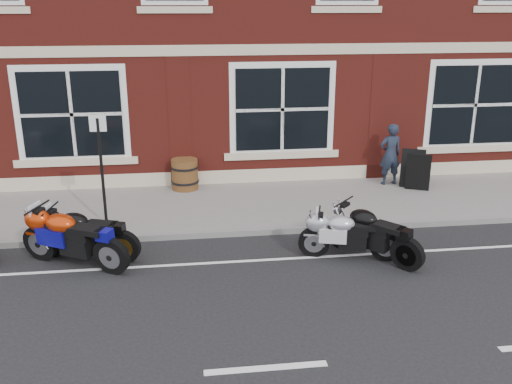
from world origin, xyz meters
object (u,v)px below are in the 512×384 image
pedestrian_left (390,154)px  parking_sign (101,163)px  a_board_sign (415,170)px  moto_sport_black (85,232)px  barrel_planter (185,174)px  moto_sport_silver (348,233)px  moto_sport_red (73,236)px  moto_naked_black (372,231)px

pedestrian_left → parking_sign: size_ratio=0.67×
a_board_sign → moto_sport_black: bearing=-134.4°
pedestrian_left → moto_sport_black: bearing=19.7°
barrel_planter → parking_sign: (-1.63, -2.23, 0.95)m
moto_sport_silver → pedestrian_left: pedestrian_left is taller
moto_sport_silver → barrel_planter: size_ratio=2.46×
a_board_sign → parking_sign: bearing=-143.4°
pedestrian_left → barrel_planter: (-5.06, 0.27, -0.40)m
moto_sport_red → moto_sport_silver: moto_sport_red is taller
moto_sport_red → barrel_planter: 4.29m
barrel_planter → a_board_sign: bearing=-7.6°
moto_sport_silver → a_board_sign: 4.30m
moto_sport_black → a_board_sign: 7.89m
a_board_sign → barrel_planter: a_board_sign is taller
moto_naked_black → moto_sport_black: bearing=133.5°
moto_sport_black → barrel_planter: (1.84, 3.53, -0.03)m
moto_sport_black → moto_sport_silver: moto_sport_black is taller
moto_naked_black → parking_sign: (-4.96, 1.93, 0.91)m
moto_sport_red → parking_sign: (0.36, 1.58, 0.87)m
moto_naked_black → moto_sport_silver: bearing=135.2°
moto_sport_red → pedestrian_left: bearing=-34.6°
moto_naked_black → pedestrian_left: pedestrian_left is taller
a_board_sign → barrel_planter: (-5.55, 0.74, -0.10)m
moto_sport_silver → barrel_planter: bearing=50.5°
moto_sport_black → parking_sign: 1.61m
barrel_planter → moto_sport_black: bearing=-117.5°
moto_sport_silver → a_board_sign: (2.65, 3.38, 0.11)m
moto_sport_red → moto_sport_silver: size_ratio=1.08×
moto_sport_silver → pedestrian_left: (2.17, 3.85, 0.41)m
moto_sport_red → a_board_sign: bearing=-39.1°
a_board_sign → parking_sign: size_ratio=0.42×
moto_sport_red → moto_sport_black: bearing=-1.2°
moto_sport_red → a_board_sign: 8.14m
moto_sport_red → parking_sign: 1.84m
pedestrian_left → a_board_sign: bearing=130.1°
barrel_planter → parking_sign: bearing=-126.2°
moto_sport_black → moto_sport_silver: bearing=-79.3°
pedestrian_left → a_board_sign: 0.74m
moto_naked_black → parking_sign: 5.40m
moto_sport_black → moto_sport_red: bearing=167.8°
barrel_planter → moto_sport_red: bearing=-117.7°
moto_naked_black → a_board_sign: a_board_sign is taller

